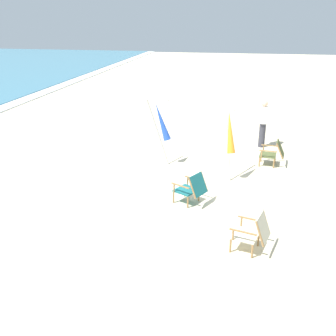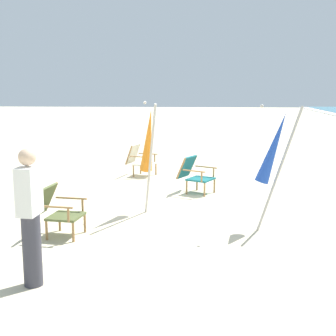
% 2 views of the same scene
% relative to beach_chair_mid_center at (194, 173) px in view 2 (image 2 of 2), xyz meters
% --- Properties ---
extents(ground_plane, '(80.00, 80.00, 0.00)m').
position_rel_beach_chair_mid_center_xyz_m(ground_plane, '(1.24, -0.49, -0.43)').
color(ground_plane, beige).
extents(beach_chair_mid_center, '(0.84, 0.90, 0.80)m').
position_rel_beach_chair_mid_center_xyz_m(beach_chair_mid_center, '(0.00, 0.00, 0.00)').
color(beach_chair_mid_center, '#196066').
rests_on(beach_chair_mid_center, ground).
extents(beach_chair_far_center, '(0.74, 0.81, 0.81)m').
position_rel_beach_chair_mid_center_xyz_m(beach_chair_far_center, '(-1.84, -1.44, 0.00)').
color(beach_chair_far_center, beige).
rests_on(beach_chair_far_center, ground).
extents(beach_chair_front_left, '(0.67, 0.80, 0.80)m').
position_rel_beach_chair_mid_center_xyz_m(beach_chair_front_left, '(3.09, -2.11, -0.00)').
color(beach_chair_front_left, '#515B33').
rests_on(beach_chair_front_left, ground).
extents(umbrella_furled_orange, '(0.68, 0.42, 2.05)m').
position_rel_beach_chair_mid_center_xyz_m(umbrella_furled_orange, '(1.81, -0.79, 0.91)').
color(umbrella_furled_orange, '#B7B2A8').
rests_on(umbrella_furled_orange, ground).
extents(umbrella_furled_blue, '(0.26, 0.74, 2.04)m').
position_rel_beach_chair_mid_center_xyz_m(umbrella_furled_blue, '(2.58, 1.28, 0.90)').
color(umbrella_furled_blue, '#B7B2A8').
rests_on(umbrella_furled_blue, ground).
extents(person_near_chairs, '(0.35, 0.22, 1.63)m').
position_rel_beach_chair_mid_center_xyz_m(person_near_chairs, '(4.92, -1.83, 0.41)').
color(person_near_chairs, '#383842').
rests_on(person_near_chairs, ground).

